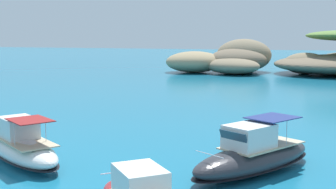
# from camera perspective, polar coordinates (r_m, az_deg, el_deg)

# --- Properties ---
(islet_small) EXTENTS (21.16, 17.17, 5.89)m
(islet_small) POSITION_cam_1_polar(r_m,az_deg,el_deg) (79.74, 7.76, 4.41)
(islet_small) COLOR #9E8966
(islet_small) RESTS_ON ground
(motorboat_charcoal) EXTENTS (5.90, 8.10, 2.49)m
(motorboat_charcoal) POSITION_cam_1_polar(r_m,az_deg,el_deg) (21.58, 10.88, -7.72)
(motorboat_charcoal) COLOR #2D2D33
(motorboat_charcoal) RESTS_ON ground
(motorboat_white) EXTENTS (7.66, 5.87, 2.38)m
(motorboat_white) POSITION_cam_1_polar(r_m,az_deg,el_deg) (24.23, -18.19, -6.36)
(motorboat_white) COLOR white
(motorboat_white) RESTS_ON ground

